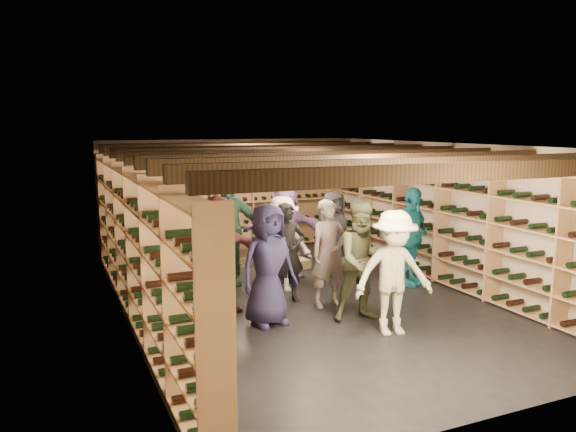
% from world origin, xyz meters
% --- Properties ---
extents(ground, '(8.00, 8.00, 0.00)m').
position_xyz_m(ground, '(0.00, 0.00, 0.00)').
color(ground, black).
rests_on(ground, ground).
extents(walls, '(5.52, 8.02, 2.40)m').
position_xyz_m(walls, '(0.00, 0.00, 1.20)').
color(walls, '#C5B099').
rests_on(walls, ground).
extents(ceiling, '(5.50, 8.00, 0.01)m').
position_xyz_m(ceiling, '(0.00, 0.00, 2.40)').
color(ceiling, '#BDB6A1').
rests_on(ceiling, walls).
extents(ceiling_joists, '(5.40, 7.12, 0.18)m').
position_xyz_m(ceiling_joists, '(0.00, 0.00, 2.26)').
color(ceiling_joists, black).
rests_on(ceiling_joists, ground).
extents(wine_rack_left, '(0.32, 7.50, 2.15)m').
position_xyz_m(wine_rack_left, '(-2.57, 0.00, 1.08)').
color(wine_rack_left, '#A2754E').
rests_on(wine_rack_left, ground).
extents(wine_rack_right, '(0.32, 7.50, 2.15)m').
position_xyz_m(wine_rack_right, '(2.57, 0.00, 1.08)').
color(wine_rack_right, '#A2754E').
rests_on(wine_rack_right, ground).
extents(wine_rack_back, '(4.70, 0.30, 2.15)m').
position_xyz_m(wine_rack_back, '(0.00, 3.83, 1.07)').
color(wine_rack_back, '#A2754E').
rests_on(wine_rack_back, ground).
extents(crate_stack_left, '(0.59, 0.51, 0.68)m').
position_xyz_m(crate_stack_left, '(-0.35, 2.41, 0.34)').
color(crate_stack_left, tan).
rests_on(crate_stack_left, ground).
extents(crate_stack_right, '(0.53, 0.37, 0.68)m').
position_xyz_m(crate_stack_right, '(0.68, 2.43, 0.34)').
color(crate_stack_right, tan).
rests_on(crate_stack_right, ground).
extents(crate_loose, '(0.55, 0.41, 0.17)m').
position_xyz_m(crate_loose, '(0.60, 1.76, 0.09)').
color(crate_loose, tan).
rests_on(crate_loose, ground).
extents(person_1, '(0.58, 0.40, 1.54)m').
position_xyz_m(person_1, '(-0.34, -0.01, 0.77)').
color(person_1, black).
rests_on(person_1, ground).
extents(person_2, '(0.92, 0.77, 1.70)m').
position_xyz_m(person_2, '(0.29, -1.20, 0.85)').
color(person_2, '#4C5132').
rests_on(person_2, ground).
extents(person_3, '(1.15, 0.79, 1.63)m').
position_xyz_m(person_3, '(0.37, -1.81, 0.82)').
color(person_3, beige).
rests_on(person_3, ground).
extents(person_4, '(1.06, 0.77, 1.68)m').
position_xyz_m(person_4, '(1.93, -0.02, 0.84)').
color(person_4, '#1B7588').
rests_on(person_4, ground).
extents(person_5, '(1.61, 0.55, 1.72)m').
position_xyz_m(person_5, '(-1.45, -0.05, 0.86)').
color(person_5, brown).
rests_on(person_5, ground).
extents(person_6, '(0.90, 0.67, 1.67)m').
position_xyz_m(person_6, '(-0.99, -0.83, 0.83)').
color(person_6, '#211E42').
rests_on(person_6, ground).
extents(person_7, '(0.61, 0.42, 1.61)m').
position_xyz_m(person_7, '(0.14, -0.45, 0.81)').
color(person_7, gray).
rests_on(person_7, ground).
extents(person_9, '(1.08, 0.70, 1.57)m').
position_xyz_m(person_9, '(-0.21, 0.52, 0.79)').
color(person_9, beige).
rests_on(person_9, ground).
extents(person_10, '(1.19, 0.76, 1.88)m').
position_xyz_m(person_10, '(-0.88, 1.30, 0.94)').
color(person_10, '#2D543F').
rests_on(person_10, ground).
extents(person_11, '(1.65, 0.81, 1.70)m').
position_xyz_m(person_11, '(0.19, 1.30, 0.85)').
color(person_11, '#805D97').
rests_on(person_11, ground).
extents(person_12, '(0.82, 0.62, 1.50)m').
position_xyz_m(person_12, '(1.16, 1.30, 0.75)').
color(person_12, '#303034').
rests_on(person_12, ground).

